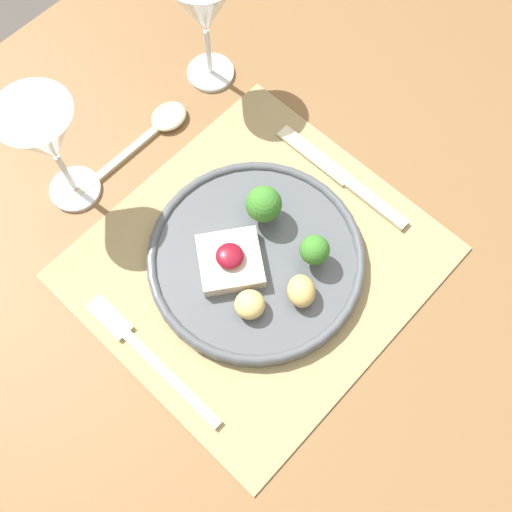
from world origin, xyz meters
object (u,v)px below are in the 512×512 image
spoon (158,126)px  wine_glass_near (204,8)px  dinner_plate (257,258)px  knife (350,183)px  fork (144,351)px  wine_glass_far (46,138)px

spoon → wine_glass_near: bearing=3.1°
dinner_plate → spoon: bearing=77.6°
dinner_plate → knife: dinner_plate is taller
dinner_plate → knife: size_ratio=1.26×
wine_glass_near → spoon: bearing=-173.2°
fork → wine_glass_far: size_ratio=1.24×
wine_glass_far → wine_glass_near: bearing=1.1°
knife → wine_glass_far: size_ratio=1.24×
wine_glass_near → dinner_plate: bearing=-124.0°
spoon → wine_glass_far: (-0.14, 0.01, 0.12)m
dinner_plate → wine_glass_far: wine_glass_far is taller
dinner_plate → fork: 0.18m
knife → wine_glass_far: (-0.25, 0.26, 0.12)m
dinner_plate → knife: 0.17m
dinner_plate → spoon: dinner_plate is taller
knife → wine_glass_far: wine_glass_far is taller
fork → spoon: bearing=42.5°
fork → knife: knife is taller
fork → spoon: spoon is taller
fork → knife: (0.34, -0.03, 0.00)m
dinner_plate → wine_glass_near: (0.17, 0.25, 0.11)m
dinner_plate → fork: (-0.18, 0.02, -0.01)m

